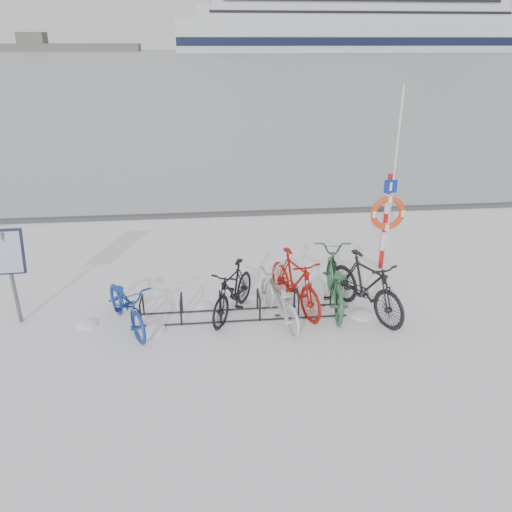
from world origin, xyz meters
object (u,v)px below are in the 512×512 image
(lifebuoy_station, at_px, (388,213))
(cruise_ferry, at_px, (353,18))
(bike_rack, at_px, (240,307))
(info_board, at_px, (7,257))

(lifebuoy_station, relative_size, cruise_ferry, 0.03)
(lifebuoy_station, distance_m, cruise_ferry, 233.29)
(bike_rack, height_order, lifebuoy_station, lifebuoy_station)
(info_board, relative_size, lifebuoy_station, 0.46)
(bike_rack, bearing_deg, info_board, 177.49)
(bike_rack, relative_size, cruise_ferry, 0.03)
(bike_rack, xyz_separation_m, cruise_ferry, (66.08, 226.15, 13.65))
(cruise_ferry, bearing_deg, info_board, -107.24)
(info_board, xyz_separation_m, lifebuoy_station, (7.42, 1.61, 0.02))
(bike_rack, height_order, info_board, info_board)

